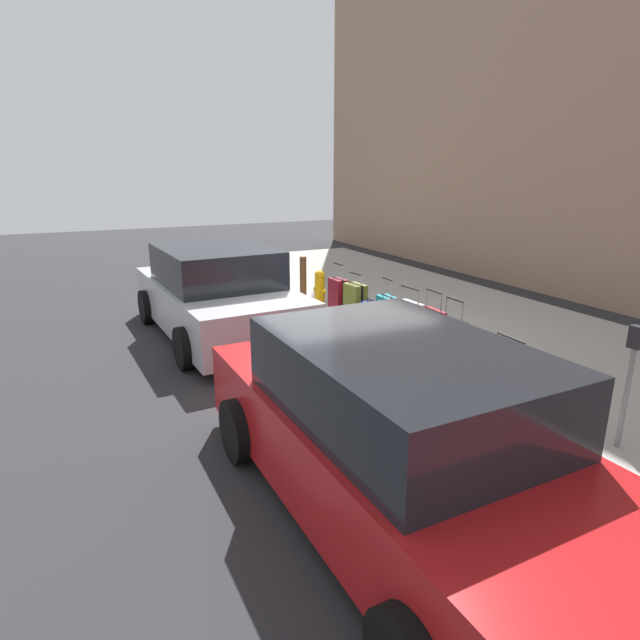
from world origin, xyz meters
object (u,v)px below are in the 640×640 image
suitcase_silver_4 (408,326)px  suitcase_maroon_8 (338,298)px  suitcase_teal_5 (386,318)px  suitcase_navy_6 (372,317)px  parked_car_red_0 (397,437)px  bollard_post (303,279)px  parking_meter (631,370)px  suitcase_olive_7 (355,304)px  parked_car_silver_1 (217,294)px  suitcase_red_3 (431,336)px  suitcase_black_2 (451,347)px  fire_hydrant (320,287)px  suitcase_olive_0 (506,382)px  suitcase_maroon_1 (474,367)px

suitcase_silver_4 → suitcase_maroon_8: bearing=2.5°
suitcase_teal_5 → suitcase_navy_6: bearing=-5.1°
suitcase_maroon_8 → parked_car_red_0: parked_car_red_0 is taller
suitcase_silver_4 → bollard_post: (3.49, 0.20, 0.10)m
suitcase_teal_5 → parking_meter: bearing=-176.4°
suitcase_olive_7 → parked_car_silver_1: size_ratio=0.21×
suitcase_red_3 → parked_car_silver_1: bearing=37.7°
suitcase_navy_6 → suitcase_olive_7: suitcase_olive_7 is taller
suitcase_black_2 → parking_meter: (-2.29, -0.25, 0.44)m
suitcase_teal_5 → suitcase_silver_4: bearing=-175.0°
suitcase_navy_6 → fire_hydrant: bearing=1.5°
suitcase_olive_0 → suitcase_teal_5: 2.68m
suitcase_silver_4 → bollard_post: 3.50m
suitcase_navy_6 → fire_hydrant: (1.96, 0.05, 0.13)m
fire_hydrant → parked_car_red_0: 6.53m
suitcase_black_2 → suitcase_red_3: (0.52, -0.07, -0.00)m
parking_meter → parked_car_silver_1: 6.33m
suitcase_maroon_8 → suitcase_black_2: bearing=-179.3°
suitcase_black_2 → suitcase_red_3: size_ratio=1.00×
suitcase_maroon_1 → suitcase_navy_6: size_ratio=1.35×
suitcase_maroon_8 → fire_hydrant: (0.88, -0.04, 0.02)m
suitcase_red_3 → suitcase_teal_5: size_ratio=1.02×
bollard_post → suitcase_teal_5: bearing=-177.0°
suitcase_teal_5 → parked_car_silver_1: bearing=50.0°
suitcase_teal_5 → suitcase_maroon_8: (1.59, 0.05, -0.00)m
suitcase_silver_4 → fire_hydrant: suitcase_silver_4 is taller
suitcase_olive_0 → suitcase_teal_5: size_ratio=0.82×
suitcase_maroon_1 → parked_car_red_0: (-1.54, 2.22, 0.31)m
suitcase_olive_0 → suitcase_teal_5: suitcase_teal_5 is taller
suitcase_maroon_8 → bollard_post: size_ratio=1.08×
suitcase_black_2 → suitcase_teal_5: (1.62, -0.01, -0.02)m
bollard_post → suitcase_black_2: bearing=-178.2°
suitcase_black_2 → suitcase_silver_4: suitcase_black_2 is taller
suitcase_black_2 → bollard_post: bearing=1.8°
fire_hydrant → suitcase_maroon_8: bearing=177.3°
parking_meter → parked_car_silver_1: parked_car_silver_1 is taller
bollard_post → suitcase_red_3: bearing=-177.0°
suitcase_olive_0 → suitcase_red_3: size_ratio=0.80×
suitcase_red_3 → suitcase_silver_4: (0.56, 0.01, -0.01)m
suitcase_olive_0 → suitcase_silver_4: size_ratio=0.85×
suitcase_black_2 → parked_car_silver_1: bearing=32.7°
suitcase_olive_0 → suitcase_maroon_1: bearing=-1.6°
parking_meter → parked_car_silver_1: size_ratio=0.29×
suitcase_silver_4 → parked_car_red_0: (-3.12, 2.31, 0.21)m
suitcase_red_3 → suitcase_teal_5: bearing=3.0°
parked_car_silver_1 → suitcase_olive_7: bearing=-110.3°
suitcase_maroon_8 → parked_car_red_0: 5.70m
suitcase_olive_0 → suitcase_maroon_1: size_ratio=1.12×
suitcase_olive_0 → suitcase_teal_5: bearing=-1.2°
suitcase_red_3 → parking_meter: parking_meter is taller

